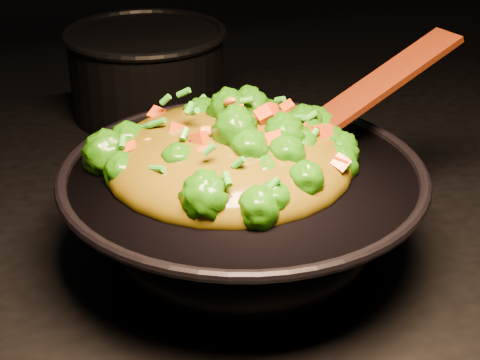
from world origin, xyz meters
name	(u,v)px	position (x,y,z in m)	size (l,w,h in m)	color
wok	(243,215)	(-0.04, -0.12, 0.95)	(0.38, 0.38, 0.11)	black
stir_fry	(229,126)	(-0.05, -0.10, 1.05)	(0.27, 0.27, 0.09)	#1C5C06
spatula	(359,99)	(0.12, -0.08, 1.05)	(0.29, 0.04, 0.01)	#371205
back_pot	(147,72)	(-0.05, 0.32, 0.97)	(0.24, 0.24, 0.14)	black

